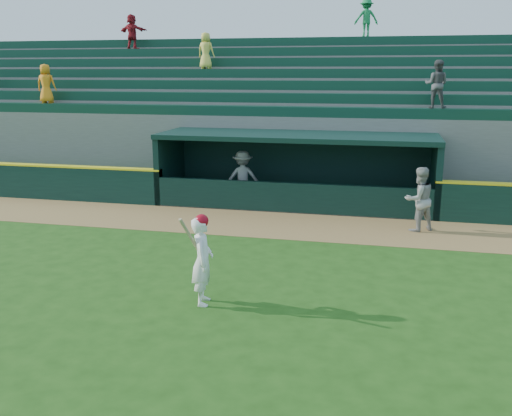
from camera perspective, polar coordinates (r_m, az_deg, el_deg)
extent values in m
plane|color=#204A12|center=(12.66, -1.65, -7.39)|extent=(120.00, 120.00, 0.00)
cube|color=olive|center=(17.21, 2.49, -1.70)|extent=(40.00, 3.00, 0.01)
imported|color=#969691|center=(17.04, 15.99, 0.85)|extent=(1.15, 1.08, 1.87)
imported|color=gray|center=(19.89, -1.34, 3.09)|extent=(1.34, 0.99, 1.85)
cube|color=#60605C|center=(19.89, 3.98, 0.40)|extent=(9.00, 2.60, 0.04)
cube|color=black|center=(20.87, -8.56, 4.07)|extent=(0.20, 2.60, 2.30)
cube|color=black|center=(19.49, 17.52, 2.93)|extent=(0.20, 2.60, 2.30)
cube|color=black|center=(20.93, 4.60, 4.20)|extent=(9.40, 0.20, 2.30)
cube|color=black|center=(19.49, 4.09, 7.17)|extent=(9.40, 2.80, 0.16)
cube|color=black|center=(18.61, 3.40, 1.01)|extent=(9.00, 0.16, 1.00)
cube|color=brown|center=(20.61, 4.35, 1.51)|extent=(8.40, 0.45, 0.10)
cube|color=slate|center=(21.40, 4.83, 5.22)|extent=(34.00, 0.85, 2.91)
cube|color=#0F3828|center=(21.11, 4.87, 9.58)|extent=(34.00, 0.60, 0.36)
cube|color=slate|center=(22.20, 5.16, 6.10)|extent=(34.00, 0.85, 3.36)
cube|color=#0F3828|center=(21.92, 5.22, 10.89)|extent=(34.00, 0.60, 0.36)
cube|color=slate|center=(23.01, 5.47, 6.92)|extent=(34.00, 0.85, 3.81)
cube|color=#0F3828|center=(22.75, 5.55, 12.11)|extent=(34.00, 0.60, 0.36)
cube|color=slate|center=(23.82, 5.76, 7.68)|extent=(34.00, 0.85, 4.26)
cube|color=#0F3828|center=(23.59, 5.86, 13.24)|extent=(34.00, 0.60, 0.36)
cube|color=slate|center=(24.64, 6.03, 8.39)|extent=(34.00, 0.85, 4.71)
cube|color=#0F3828|center=(24.43, 6.15, 14.30)|extent=(34.00, 0.60, 0.36)
cube|color=slate|center=(25.47, 6.29, 9.05)|extent=(34.00, 0.85, 5.16)
cube|color=#0F3828|center=(25.29, 6.42, 15.28)|extent=(34.00, 0.60, 0.36)
cube|color=slate|center=(26.29, 6.53, 9.67)|extent=(34.00, 0.85, 5.61)
cube|color=#0F3828|center=(26.15, 6.68, 16.20)|extent=(34.00, 0.60, 0.36)
cube|color=slate|center=(26.86, 6.68, 9.75)|extent=(34.50, 0.30, 5.61)
imported|color=orange|center=(24.85, -20.25, 11.59)|extent=(0.83, 0.61, 1.54)
imported|color=maroon|center=(27.73, -12.28, 16.85)|extent=(1.48, 0.73, 1.53)
imported|color=#4A4A4A|center=(20.92, 17.60, 11.71)|extent=(0.89, 0.75, 1.64)
imported|color=#1C8043|center=(26.08, 10.98, 18.17)|extent=(1.11, 0.78, 1.56)
imported|color=#E5D451|center=(24.62, -5.03, 15.40)|extent=(0.78, 0.57, 1.48)
imported|color=white|center=(11.30, -5.37, -5.29)|extent=(0.56, 0.72, 1.77)
sphere|color=#A70918|center=(11.06, -5.46, -1.29)|extent=(0.27, 0.27, 0.27)
cylinder|color=tan|center=(10.98, -6.69, -2.68)|extent=(0.27, 0.48, 0.76)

